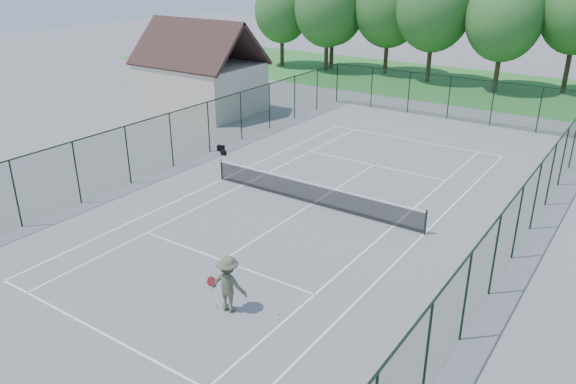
% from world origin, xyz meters
% --- Properties ---
extents(ground, '(140.00, 140.00, 0.00)m').
position_xyz_m(ground, '(0.00, 0.00, 0.00)').
color(ground, gray).
rests_on(ground, ground).
extents(grass_far, '(80.00, 16.00, 0.01)m').
position_xyz_m(grass_far, '(0.00, 30.00, 0.01)').
color(grass_far, '#378533').
rests_on(grass_far, ground).
extents(court_lines, '(11.05, 23.85, 0.01)m').
position_xyz_m(court_lines, '(0.00, 0.00, 0.00)').
color(court_lines, white).
rests_on(court_lines, ground).
extents(tennis_net, '(11.08, 0.08, 1.10)m').
position_xyz_m(tennis_net, '(0.00, 0.00, 0.58)').
color(tennis_net, black).
rests_on(tennis_net, ground).
extents(fence_enclosure, '(18.05, 36.05, 3.02)m').
position_xyz_m(fence_enclosure, '(0.00, 0.00, 1.56)').
color(fence_enclosure, '#1B3822').
rests_on(fence_enclosure, ground).
extents(utility_building, '(8.60, 6.27, 6.63)m').
position_xyz_m(utility_building, '(-16.00, 10.00, 3.12)').
color(utility_building, beige).
rests_on(utility_building, ground).
extents(tree_line_far, '(39.40, 6.40, 9.70)m').
position_xyz_m(tree_line_far, '(0.00, 30.00, 5.99)').
color(tree_line_far, '#3A2E1B').
rests_on(tree_line_far, ground).
extents(sports_bag_a, '(0.44, 0.29, 0.33)m').
position_xyz_m(sports_bag_a, '(-8.60, 3.52, 0.17)').
color(sports_bag_a, black).
rests_on(sports_bag_a, ground).
extents(sports_bag_b, '(0.39, 0.30, 0.27)m').
position_xyz_m(sports_bag_b, '(-8.00, 3.05, 0.13)').
color(sports_bag_b, black).
rests_on(sports_bag_b, ground).
extents(tennis_player, '(2.09, 0.98, 1.96)m').
position_xyz_m(tennis_player, '(2.28, -8.72, 0.98)').
color(tennis_player, '#575B41').
rests_on(tennis_player, ground).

